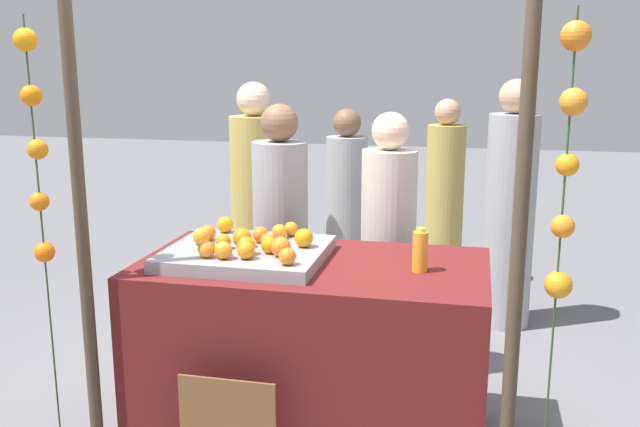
# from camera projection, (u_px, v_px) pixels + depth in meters

# --- Properties ---
(stall_counter) EXTENTS (1.61, 0.88, 0.90)m
(stall_counter) POSITION_uv_depth(u_px,v_px,m) (313.00, 352.00, 3.33)
(stall_counter) COLOR #5B1919
(stall_counter) RESTS_ON ground_plane
(orange_tray) EXTENTS (0.73, 0.65, 0.06)m
(orange_tray) POSITION_uv_depth(u_px,v_px,m) (247.00, 254.00, 3.27)
(orange_tray) COLOR gray
(orange_tray) RESTS_ON stall_counter
(orange_0) EXTENTS (0.08, 0.08, 0.08)m
(orange_0) POSITION_uv_depth(u_px,v_px,m) (269.00, 245.00, 3.15)
(orange_0) COLOR orange
(orange_0) RESTS_ON orange_tray
(orange_1) EXTENTS (0.07, 0.07, 0.07)m
(orange_1) POSITION_uv_depth(u_px,v_px,m) (280.00, 232.00, 3.41)
(orange_1) COLOR orange
(orange_1) RESTS_ON orange_tray
(orange_2) EXTENTS (0.07, 0.07, 0.07)m
(orange_2) POSITION_uv_depth(u_px,v_px,m) (223.00, 241.00, 3.23)
(orange_2) COLOR orange
(orange_2) RESTS_ON orange_tray
(orange_3) EXTENTS (0.08, 0.08, 0.08)m
(orange_3) POSITION_uv_depth(u_px,v_px,m) (201.00, 236.00, 3.30)
(orange_3) COLOR orange
(orange_3) RESTS_ON orange_tray
(orange_4) EXTENTS (0.07, 0.07, 0.07)m
(orange_4) POSITION_uv_depth(u_px,v_px,m) (291.00, 229.00, 3.46)
(orange_4) COLOR orange
(orange_4) RESTS_ON orange_tray
(orange_5) EXTENTS (0.08, 0.08, 0.08)m
(orange_5) POSITION_uv_depth(u_px,v_px,m) (246.00, 245.00, 3.13)
(orange_5) COLOR orange
(orange_5) RESTS_ON orange_tray
(orange_6) EXTENTS (0.09, 0.09, 0.09)m
(orange_6) POSITION_uv_depth(u_px,v_px,m) (304.00, 238.00, 3.26)
(orange_6) COLOR orange
(orange_6) RESTS_ON orange_tray
(orange_7) EXTENTS (0.08, 0.08, 0.08)m
(orange_7) POSITION_uv_depth(u_px,v_px,m) (287.00, 256.00, 2.97)
(orange_7) COLOR orange
(orange_7) RESTS_ON orange_tray
(orange_8) EXTENTS (0.08, 0.08, 0.08)m
(orange_8) POSITION_uv_depth(u_px,v_px,m) (261.00, 235.00, 3.34)
(orange_8) COLOR orange
(orange_8) RESTS_ON orange_tray
(orange_9) EXTENTS (0.08, 0.08, 0.08)m
(orange_9) POSITION_uv_depth(u_px,v_px,m) (225.00, 225.00, 3.53)
(orange_9) COLOR orange
(orange_9) RESTS_ON orange_tray
(orange_10) EXTENTS (0.09, 0.09, 0.09)m
(orange_10) POSITION_uv_depth(u_px,v_px,m) (281.00, 247.00, 3.10)
(orange_10) COLOR orange
(orange_10) RESTS_ON orange_tray
(orange_11) EXTENTS (0.08, 0.08, 0.08)m
(orange_11) POSITION_uv_depth(u_px,v_px,m) (207.00, 249.00, 3.08)
(orange_11) COLOR orange
(orange_11) RESTS_ON orange_tray
(orange_12) EXTENTS (0.09, 0.09, 0.09)m
(orange_12) POSITION_uv_depth(u_px,v_px,m) (242.00, 238.00, 3.25)
(orange_12) COLOR orange
(orange_12) RESTS_ON orange_tray
(orange_13) EXTENTS (0.08, 0.08, 0.08)m
(orange_13) POSITION_uv_depth(u_px,v_px,m) (208.00, 233.00, 3.38)
(orange_13) COLOR orange
(orange_13) RESTS_ON orange_tray
(orange_14) EXTENTS (0.08, 0.08, 0.08)m
(orange_14) POSITION_uv_depth(u_px,v_px,m) (246.00, 251.00, 3.06)
(orange_14) COLOR orange
(orange_14) RESTS_ON orange_tray
(orange_15) EXTENTS (0.07, 0.07, 0.07)m
(orange_15) POSITION_uv_depth(u_px,v_px,m) (268.00, 240.00, 3.25)
(orange_15) COLOR orange
(orange_15) RESTS_ON orange_tray
(orange_16) EXTENTS (0.08, 0.08, 0.08)m
(orange_16) POSITION_uv_depth(u_px,v_px,m) (223.00, 250.00, 3.06)
(orange_16) COLOR orange
(orange_16) RESTS_ON orange_tray
(juice_bottle) EXTENTS (0.07, 0.07, 0.20)m
(juice_bottle) POSITION_uv_depth(u_px,v_px,m) (420.00, 251.00, 3.07)
(juice_bottle) COLOR orange
(juice_bottle) RESTS_ON stall_counter
(vendor_left) EXTENTS (0.32, 0.32, 1.59)m
(vendor_left) POSITION_uv_depth(u_px,v_px,m) (281.00, 250.00, 4.05)
(vendor_left) COLOR #99999E
(vendor_left) RESTS_ON ground_plane
(vendor_right) EXTENTS (0.31, 0.31, 1.55)m
(vendor_right) POSITION_uv_depth(u_px,v_px,m) (388.00, 258.00, 3.94)
(vendor_right) COLOR beige
(vendor_right) RESTS_ON ground_plane
(crowd_person_0) EXTENTS (0.34, 0.34, 1.70)m
(crowd_person_0) POSITION_uv_depth(u_px,v_px,m) (509.00, 214.00, 4.74)
(crowd_person_0) COLOR #99999E
(crowd_person_0) RESTS_ON ground_plane
(crowd_person_1) EXTENTS (0.34, 0.34, 1.68)m
(crowd_person_1) POSITION_uv_depth(u_px,v_px,m) (256.00, 214.00, 4.78)
(crowd_person_1) COLOR tan
(crowd_person_1) RESTS_ON ground_plane
(crowd_person_2) EXTENTS (0.31, 0.31, 1.53)m
(crowd_person_2) POSITION_uv_depth(u_px,v_px,m) (444.00, 201.00, 5.60)
(crowd_person_2) COLOR tan
(crowd_person_2) RESTS_ON ground_plane
(crowd_person_3) EXTENTS (0.30, 0.30, 1.49)m
(crowd_person_3) POSITION_uv_depth(u_px,v_px,m) (346.00, 218.00, 5.09)
(crowd_person_3) COLOR #99999E
(crowd_person_3) RESTS_ON ground_plane
(canopy_post_left) EXTENTS (0.06, 0.06, 2.14)m
(canopy_post_left) POSITION_uv_depth(u_px,v_px,m) (83.00, 242.00, 2.93)
(canopy_post_left) COLOR #473828
(canopy_post_left) RESTS_ON ground_plane
(canopy_post_right) EXTENTS (0.06, 0.06, 2.14)m
(canopy_post_right) POSITION_uv_depth(u_px,v_px,m) (517.00, 270.00, 2.55)
(canopy_post_right) COLOR #473828
(canopy_post_right) RESTS_ON ground_plane
(garland_strand_left) EXTENTS (0.10, 0.09, 2.00)m
(garland_strand_left) POSITION_uv_depth(u_px,v_px,m) (35.00, 146.00, 2.86)
(garland_strand_left) COLOR #2D4C23
(garland_strand_left) RESTS_ON ground_plane
(garland_strand_right) EXTENTS (0.11, 0.11, 2.00)m
(garland_strand_right) POSITION_uv_depth(u_px,v_px,m) (568.00, 161.00, 2.43)
(garland_strand_right) COLOR #2D4C23
(garland_strand_right) RESTS_ON ground_plane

